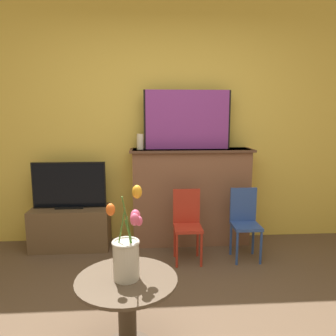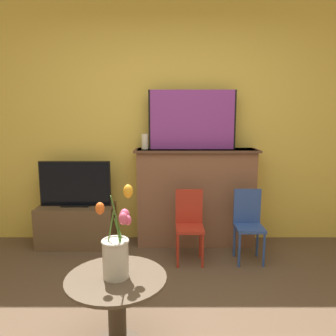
{
  "view_description": "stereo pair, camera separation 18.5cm",
  "coord_description": "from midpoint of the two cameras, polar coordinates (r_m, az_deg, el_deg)",
  "views": [
    {
      "loc": [
        -0.21,
        -1.57,
        1.44
      ],
      "look_at": [
        -0.03,
        1.17,
        0.99
      ],
      "focal_mm": 35.0,
      "sensor_mm": 36.0,
      "label": 1
    },
    {
      "loc": [
        -0.03,
        -1.58,
        1.44
      ],
      "look_at": [
        -0.03,
        1.17,
        0.99
      ],
      "focal_mm": 35.0,
      "sensor_mm": 36.0,
      "label": 2
    }
  ],
  "objects": [
    {
      "name": "wall_back",
      "position": [
        3.71,
        -1.97,
        7.99
      ],
      "size": [
        8.0,
        0.06,
        2.7
      ],
      "color": "#EAC651",
      "rests_on": "ground"
    },
    {
      "name": "mantel_candle",
      "position": [
        3.54,
        -6.38,
        4.58
      ],
      "size": [
        0.07,
        0.07,
        0.17
      ],
      "color": "silver",
      "rests_on": "fireplace_mantel"
    },
    {
      "name": "fireplace_mantel",
      "position": [
        3.66,
        2.57,
        -4.76
      ],
      "size": [
        1.33,
        0.34,
        1.06
      ],
      "color": "brown",
      "rests_on": "ground"
    },
    {
      "name": "vase_tulips",
      "position": [
        2.0,
        -9.89,
        -14.08
      ],
      "size": [
        0.21,
        0.23,
        0.54
      ],
      "color": "beige",
      "rests_on": "side_table"
    },
    {
      "name": "chair_blue",
      "position": [
        3.38,
        11.69,
        -8.74
      ],
      "size": [
        0.27,
        0.27,
        0.71
      ],
      "color": "#2D4C99",
      "rests_on": "ground"
    },
    {
      "name": "tv_monitor",
      "position": [
        3.67,
        -18.23,
        -2.99
      ],
      "size": [
        0.77,
        0.12,
        0.49
      ],
      "color": "black",
      "rests_on": "tv_stand"
    },
    {
      "name": "painting",
      "position": [
        3.55,
        1.89,
        8.4
      ],
      "size": [
        0.94,
        0.03,
        0.63
      ],
      "color": "black",
      "rests_on": "fireplace_mantel"
    },
    {
      "name": "side_table",
      "position": [
        2.15,
        -9.8,
        -22.37
      ],
      "size": [
        0.61,
        0.61,
        0.48
      ],
      "color": "#4C3D2D",
      "rests_on": "ground"
    },
    {
      "name": "chair_red",
      "position": [
        3.26,
        1.72,
        -9.21
      ],
      "size": [
        0.27,
        0.27,
        0.71
      ],
      "color": "#B22D1E",
      "rests_on": "ground"
    },
    {
      "name": "tv_stand",
      "position": [
        3.78,
        -17.89,
        -9.86
      ],
      "size": [
        0.82,
        0.39,
        0.44
      ],
      "color": "brown",
      "rests_on": "ground"
    }
  ]
}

